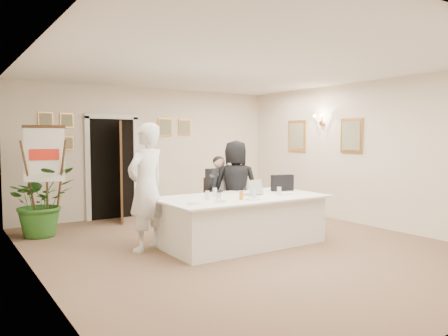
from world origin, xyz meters
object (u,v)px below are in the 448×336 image
object	(u,v)px
potted_palm	(41,201)
oj_glass	(241,196)
conference_table	(241,220)
flip_chart	(46,186)
standing_man	(147,187)
standing_woman	(236,186)
steel_jug	(219,196)
seated_man	(220,193)
laptop_bag	(282,183)
laptop	(252,186)
paper_stack	(285,194)

from	to	relation	value
potted_palm	oj_glass	bearing A→B (deg)	-49.43
conference_table	flip_chart	size ratio (longest dim) A/B	1.42
standing_man	flip_chart	bearing A→B (deg)	-83.28
flip_chart	standing_woman	size ratio (longest dim) A/B	1.13
steel_jug	flip_chart	bearing A→B (deg)	129.20
potted_palm	oj_glass	size ratio (longest dim) A/B	9.34
seated_man	steel_jug	distance (m)	1.36
seated_man	standing_woman	distance (m)	0.33
standing_man	laptop_bag	bearing A→B (deg)	150.69
seated_man	laptop_bag	world-z (taller)	seated_man
laptop	conference_table	bearing A→B (deg)	-175.60
standing_man	standing_woman	world-z (taller)	standing_man
seated_man	paper_stack	xyz separation A→B (m)	(0.47, -1.23, 0.09)
conference_table	laptop_bag	world-z (taller)	laptop_bag
standing_man	steel_jug	world-z (taller)	standing_man
laptop_bag	steel_jug	distance (m)	1.56
standing_woman	paper_stack	xyz separation A→B (m)	(0.30, -0.99, -0.04)
conference_table	standing_woman	bearing A→B (deg)	60.70
paper_stack	oj_glass	size ratio (longest dim) A/B	2.05
conference_table	steel_jug	distance (m)	0.67
laptop	steel_jug	world-z (taller)	laptop
laptop_bag	paper_stack	xyz separation A→B (m)	(-0.29, -0.40, -0.13)
laptop_bag	paper_stack	size ratio (longest dim) A/B	1.51
conference_table	oj_glass	bearing A→B (deg)	-125.20
flip_chart	standing_man	xyz separation A→B (m)	(1.07, -1.87, 0.10)
standing_woman	potted_palm	xyz separation A→B (m)	(-3.00, 1.60, -0.23)
flip_chart	paper_stack	bearing A→B (deg)	-38.31
conference_table	standing_woman	size ratio (longest dim) A/B	1.61
paper_stack	laptop_bag	bearing A→B (deg)	53.76
flip_chart	standing_man	world-z (taller)	standing_man
oj_glass	standing_woman	bearing A→B (deg)	58.83
potted_palm	flip_chart	bearing A→B (deg)	-32.02
standing_man	potted_palm	bearing A→B (deg)	-82.25
seated_man	steel_jug	bearing A→B (deg)	-113.30
standing_man	laptop	size ratio (longest dim) A/B	5.74
laptop	oj_glass	bearing A→B (deg)	-150.07
laptop	seated_man	bearing A→B (deg)	80.52
conference_table	steel_jug	size ratio (longest dim) A/B	24.37
seated_man	laptop	xyz separation A→B (m)	(-0.00, -0.96, 0.22)
laptop	oj_glass	xyz separation A→B (m)	(-0.49, -0.40, -0.07)
potted_palm	laptop	xyz separation A→B (m)	(2.81, -2.32, 0.31)
laptop_bag	oj_glass	distance (m)	1.37
potted_palm	paper_stack	distance (m)	4.19
standing_woman	steel_jug	size ratio (longest dim) A/B	15.15
laptop	oj_glass	world-z (taller)	laptop
laptop_bag	paper_stack	distance (m)	0.51
conference_table	laptop	size ratio (longest dim) A/B	7.97
laptop	laptop_bag	distance (m)	0.78
standing_woman	standing_man	bearing A→B (deg)	36.33
potted_palm	laptop_bag	xyz separation A→B (m)	(3.59, -2.19, 0.31)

